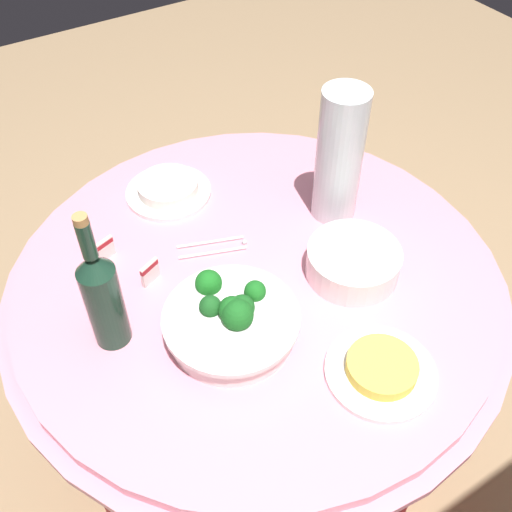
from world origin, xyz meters
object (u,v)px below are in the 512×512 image
Objects in this scene: wine_bottle at (103,297)px; food_plate_rice at (168,189)px; broccoli_bowl at (231,321)px; decorative_fruit_vase at (339,160)px; label_placard_front at (104,249)px; serving_tongs at (214,247)px; plate_stack at (353,262)px; food_plate_fried_egg at (381,370)px; label_placard_mid at (150,272)px.

wine_bottle is 0.47m from food_plate_rice.
broccoli_bowl is at bearing 150.64° from wine_bottle.
label_placard_front is at bearing -15.10° from decorative_fruit_vase.
broccoli_bowl is 0.26m from serving_tongs.
serving_tongs is at bearing -45.91° from plate_stack.
broccoli_bowl reaches higher than food_plate_rice.
food_plate_rice is (-0.08, -0.47, -0.02)m from broccoli_bowl.
food_plate_rice is at bearing -149.62° from label_placard_front.
broccoli_bowl is 1.69× the size of serving_tongs.
wine_bottle is 6.11× the size of label_placard_front.
label_placard_front is (0.34, -0.58, 0.02)m from food_plate_fried_egg.
food_plate_fried_egg is at bearing 102.73° from serving_tongs.
food_plate_fried_egg is at bearing 120.19° from label_placard_front.
serving_tongs is (0.23, -0.23, -0.03)m from plate_stack.
plate_stack is 0.25m from decorative_fruit_vase.
wine_bottle is 1.53× the size of food_plate_fried_egg.
serving_tongs is at bearing 91.37° from food_plate_rice.
plate_stack is 3.82× the size of label_placard_front.
decorative_fruit_vase is 6.18× the size of label_placard_mid.
broccoli_bowl is 1.27× the size of food_plate_fried_egg.
decorative_fruit_vase is 0.45m from food_plate_rice.
plate_stack is at bearing 134.09° from serving_tongs.
food_plate_fried_egg is 4.00× the size of label_placard_front.
food_plate_fried_egg is 0.54m from label_placard_mid.
decorative_fruit_vase is 0.58m from label_placard_front.
serving_tongs is at bearing -174.56° from label_placard_mid.
wine_bottle is 0.25m from label_placard_front.
label_placard_mid is (0.40, -0.22, -0.00)m from plate_stack.
food_plate_rice is at bearing -100.13° from broccoli_bowl.
plate_stack is 0.62× the size of wine_bottle.
decorative_fruit_vase is (-0.41, -0.19, 0.12)m from broccoli_bowl.
label_placard_mid is at bearing -58.79° from food_plate_fried_egg.
decorative_fruit_vase is 0.51m from label_placard_mid.
plate_stack reaches higher than food_plate_fried_egg.
wine_bottle is at bearing 49.98° from food_plate_rice.
label_placard_mid is at bearing 5.44° from serving_tongs.
decorative_fruit_vase is at bearing 139.09° from food_plate_rice.
plate_stack is at bearing 167.53° from wine_bottle.
plate_stack is 0.62× the size of decorative_fruit_vase.
plate_stack is 0.55m from wine_bottle.
plate_stack is at bearing 151.31° from label_placard_mid.
label_placard_front is at bearing -63.93° from label_placard_mid.
broccoli_bowl reaches higher than serving_tongs.
broccoli_bowl is 0.31m from food_plate_fried_egg.
wine_bottle is at bearing 37.61° from label_placard_mid.
broccoli_bowl is at bearing -50.55° from food_plate_fried_egg.
label_placard_front reaches higher than food_plate_fried_egg.
wine_bottle reaches higher than plate_stack.
decorative_fruit_vase reaches higher than label_placard_mid.
broccoli_bowl is 0.47m from decorative_fruit_vase.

